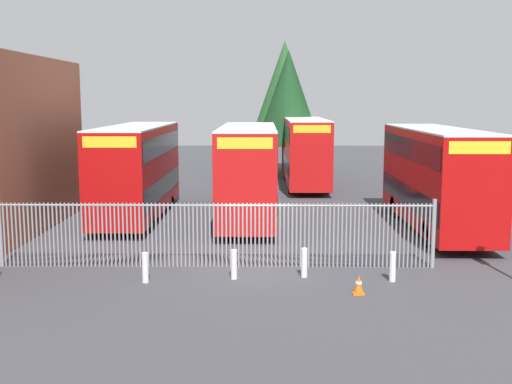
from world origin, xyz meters
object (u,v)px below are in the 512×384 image
object	(u,v)px
double_decker_bus_behind_fence_right	(137,168)
bollard_near_right	(304,263)
double_decker_bus_far_back	(305,150)
double_decker_bus_near_gate	(248,169)
double_decker_bus_behind_fence_left	(436,175)
bollard_far_right	(393,267)
bollard_center_front	(234,264)
bollard_near_left	(145,268)
traffic_cone_by_gate	(359,285)

from	to	relation	value
double_decker_bus_behind_fence_right	bollard_near_right	size ratio (longest dim) A/B	11.38
double_decker_bus_far_back	bollard_near_right	size ratio (longest dim) A/B	11.38
double_decker_bus_near_gate	double_decker_bus_behind_fence_left	world-z (taller)	same
double_decker_bus_behind_fence_left	bollard_far_right	xyz separation A→B (m)	(-3.43, -8.05, -1.95)
double_decker_bus_near_gate	bollard_far_right	distance (m)	11.48
bollard_far_right	bollard_center_front	bearing A→B (deg)	177.51
double_decker_bus_far_back	bollard_near_left	xyz separation A→B (m)	(-6.42, -22.37, -1.95)
double_decker_bus_near_gate	double_decker_bus_far_back	distance (m)	12.40
bollard_far_right	traffic_cone_by_gate	xyz separation A→B (m)	(-1.25, -1.34, -0.19)
bollard_far_right	double_decker_bus_behind_fence_right	bearing A→B (deg)	132.87
double_decker_bus_far_back	bollard_center_front	size ratio (longest dim) A/B	11.38
bollard_near_left	traffic_cone_by_gate	distance (m)	6.56
double_decker_bus_behind_fence_left	bollard_center_front	size ratio (longest dim) A/B	11.38
bollard_near_left	bollard_far_right	xyz separation A→B (m)	(7.71, 0.20, 0.00)
double_decker_bus_behind_fence_left	double_decker_bus_far_back	distance (m)	14.89
double_decker_bus_behind_fence_left	bollard_near_right	size ratio (longest dim) A/B	11.38
bollard_center_front	bollard_near_right	xyz separation A→B (m)	(2.24, 0.25, 0.00)
bollard_center_front	bollard_far_right	bearing A→B (deg)	-2.49
double_decker_bus_behind_fence_right	bollard_near_left	bearing A→B (deg)	-77.94
double_decker_bus_near_gate	bollard_far_right	bearing A→B (deg)	-65.17
double_decker_bus_behind_fence_right	bollard_far_right	size ratio (longest dim) A/B	11.38
double_decker_bus_behind_fence_left	double_decker_bus_far_back	bearing A→B (deg)	108.47
double_decker_bus_near_gate	bollard_near_right	xyz separation A→B (m)	(2.02, -9.80, -1.95)
bollard_near_left	double_decker_bus_near_gate	bearing A→B (deg)	74.20
bollard_near_right	bollard_far_right	world-z (taller)	same
double_decker_bus_behind_fence_right	traffic_cone_by_gate	distance (m)	15.19
double_decker_bus_behind_fence_left	double_decker_bus_near_gate	bearing A→B (deg)	164.82
double_decker_bus_far_back	bollard_far_right	bearing A→B (deg)	-86.67
traffic_cone_by_gate	double_decker_bus_behind_fence_right	bearing A→B (deg)	125.90
double_decker_bus_behind_fence_left	bollard_far_right	distance (m)	8.96
double_decker_bus_near_gate	bollard_near_left	size ratio (longest dim) A/B	11.38
double_decker_bus_behind_fence_left	bollard_near_right	bearing A→B (deg)	-129.06
bollard_near_left	double_decker_bus_behind_fence_left	bearing A→B (deg)	36.52
double_decker_bus_near_gate	double_decker_bus_far_back	bearing A→B (deg)	73.81
bollard_near_left	bollard_center_front	size ratio (longest dim) A/B	1.00
traffic_cone_by_gate	bollard_near_left	bearing A→B (deg)	170.04
double_decker_bus_behind_fence_left	double_decker_bus_far_back	xyz separation A→B (m)	(-4.72, 14.12, 0.00)
double_decker_bus_behind_fence_right	bollard_near_left	xyz separation A→B (m)	(2.36, -11.05, -1.95)
double_decker_bus_far_back	bollard_center_front	distance (m)	22.35
traffic_cone_by_gate	double_decker_bus_near_gate	bearing A→B (deg)	106.77
bollard_near_left	bollard_far_right	distance (m)	7.71
bollard_near_left	bollard_near_right	size ratio (longest dim) A/B	1.00
bollard_near_left	bollard_near_right	distance (m)	5.02
double_decker_bus_far_back	bollard_center_front	world-z (taller)	double_decker_bus_far_back
double_decker_bus_far_back	bollard_far_right	size ratio (longest dim) A/B	11.38
double_decker_bus_behind_fence_right	double_decker_bus_far_back	xyz separation A→B (m)	(8.78, 11.32, 0.00)
double_decker_bus_behind_fence_left	double_decker_bus_behind_fence_right	bearing A→B (deg)	168.27
double_decker_bus_behind_fence_left	bollard_center_front	bearing A→B (deg)	-137.00
double_decker_bus_far_back	double_decker_bus_behind_fence_right	bearing A→B (deg)	-127.79
double_decker_bus_near_gate	bollard_near_left	xyz separation A→B (m)	(-2.96, -10.47, -1.95)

